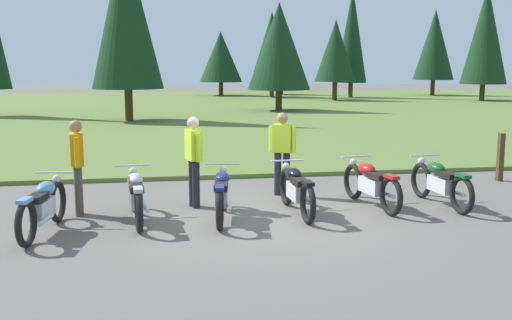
# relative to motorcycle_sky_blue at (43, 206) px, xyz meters

# --- Properties ---
(ground_plane) EXTENTS (140.00, 140.00, 0.00)m
(ground_plane) POSITION_rel_motorcycle_sky_blue_xyz_m (3.52, 0.48, -0.44)
(ground_plane) COLOR #605B54
(grass_moorland) EXTENTS (80.00, 44.00, 0.10)m
(grass_moorland) POSITION_rel_motorcycle_sky_blue_xyz_m (3.52, 26.01, -0.39)
(grass_moorland) COLOR #5B7033
(grass_moorland) RESTS_ON ground
(forest_treeline) EXTENTS (42.53, 26.24, 8.58)m
(forest_treeline) POSITION_rel_motorcycle_sky_blue_xyz_m (10.80, 31.21, 3.73)
(forest_treeline) COLOR #47331E
(forest_treeline) RESTS_ON ground
(motorcycle_sky_blue) EXTENTS (0.62, 2.09, 0.88)m
(motorcycle_sky_blue) POSITION_rel_motorcycle_sky_blue_xyz_m (0.00, 0.00, 0.00)
(motorcycle_sky_blue) COLOR black
(motorcycle_sky_blue) RESTS_ON ground
(motorcycle_silver) EXTENTS (0.62, 2.10, 0.88)m
(motorcycle_silver) POSITION_rel_motorcycle_sky_blue_xyz_m (1.40, 0.52, 0.00)
(motorcycle_silver) COLOR black
(motorcycle_silver) RESTS_ON ground
(motorcycle_navy) EXTENTS (0.62, 2.09, 0.88)m
(motorcycle_navy) POSITION_rel_motorcycle_sky_blue_xyz_m (2.83, 0.43, 0.00)
(motorcycle_navy) COLOR black
(motorcycle_navy) RESTS_ON ground
(motorcycle_black) EXTENTS (0.62, 2.10, 0.88)m
(motorcycle_black) POSITION_rel_motorcycle_sky_blue_xyz_m (4.16, 0.60, 0.00)
(motorcycle_black) COLOR black
(motorcycle_black) RESTS_ON ground
(motorcycle_red) EXTENTS (0.67, 2.09, 0.88)m
(motorcycle_red) POSITION_rel_motorcycle_sky_blue_xyz_m (5.64, 0.88, 0.00)
(motorcycle_red) COLOR black
(motorcycle_red) RESTS_ON ground
(motorcycle_british_green) EXTENTS (0.62, 2.10, 0.88)m
(motorcycle_british_green) POSITION_rel_motorcycle_sky_blue_xyz_m (6.95, 0.78, 0.00)
(motorcycle_british_green) COLOR black
(motorcycle_british_green) RESTS_ON ground
(rider_with_back_turned) EXTENTS (0.51, 0.34, 1.67)m
(rider_with_back_turned) POSITION_rel_motorcycle_sky_blue_xyz_m (4.22, 2.12, 0.51)
(rider_with_back_turned) COLOR black
(rider_with_back_turned) RESTS_ON ground
(rider_near_row_end) EXTENTS (0.27, 0.54, 1.67)m
(rider_near_row_end) POSITION_rel_motorcycle_sky_blue_xyz_m (0.39, 1.11, 0.51)
(rider_near_row_end) COLOR #4C4233
(rider_near_row_end) RESTS_ON ground
(rider_checking_bike) EXTENTS (0.32, 0.53, 1.67)m
(rider_checking_bike) POSITION_rel_motorcycle_sky_blue_xyz_m (2.42, 1.38, 0.51)
(rider_checking_bike) COLOR black
(rider_checking_bike) RESTS_ON ground
(trail_marker_post) EXTENTS (0.12, 0.12, 1.09)m
(trail_marker_post) POSITION_rel_motorcycle_sky_blue_xyz_m (9.40, 2.80, 0.11)
(trail_marker_post) COLOR #47331E
(trail_marker_post) RESTS_ON ground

